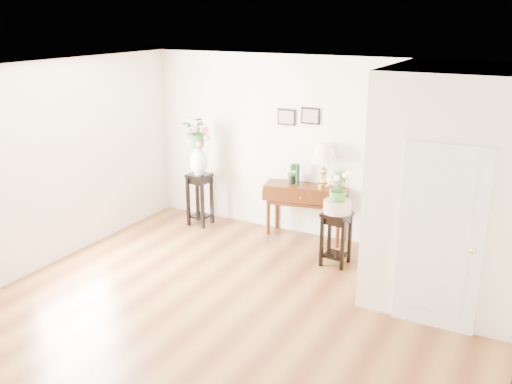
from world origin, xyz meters
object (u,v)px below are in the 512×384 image
Objects in this scene: table_lamp at (324,165)px; plant_stand_a at (200,199)px; plant_stand_b at (336,238)px; console_table at (306,212)px.

table_lamp is 0.79× the size of plant_stand_a.
table_lamp is 0.90× the size of plant_stand_b.
console_table is at bearing 180.00° from table_lamp.
console_table is 1.47× the size of plant_stand_a.
table_lamp is at bearing 123.98° from plant_stand_b.
plant_stand_b is (2.55, -0.45, -0.05)m from plant_stand_a.
plant_stand_a is 2.59m from plant_stand_b.
plant_stand_a reaches higher than console_table.
plant_stand_b is at bearing -55.36° from console_table.
console_table is at bearing 9.06° from plant_stand_a.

